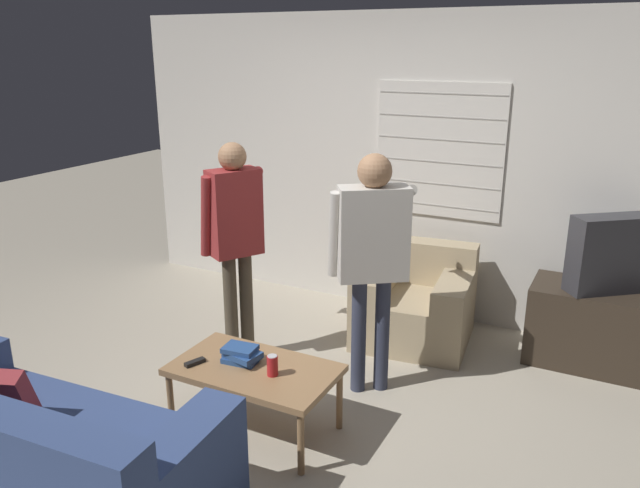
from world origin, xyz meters
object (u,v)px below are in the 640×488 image
(coffee_table, at_px, (254,373))
(person_left_standing, at_px, (235,227))
(soda_can, at_px, (272,365))
(armchair_beige, at_px, (416,303))
(person_right_standing, at_px, (372,244))
(book_stack, at_px, (241,354))
(couch_blue, at_px, (35,461))
(spare_remote, at_px, (195,362))
(tv, at_px, (612,254))

(coffee_table, height_order, person_left_standing, person_left_standing)
(soda_can, bearing_deg, person_left_standing, 134.84)
(armchair_beige, height_order, person_right_standing, person_right_standing)
(armchair_beige, bearing_deg, coffee_table, 68.54)
(book_stack, bearing_deg, couch_blue, -112.93)
(armchair_beige, relative_size, soda_can, 7.51)
(couch_blue, bearing_deg, book_stack, 63.56)
(couch_blue, bearing_deg, spare_remote, 72.47)
(tv, distance_m, person_right_standing, 1.76)
(coffee_table, bearing_deg, couch_blue, -117.71)
(coffee_table, bearing_deg, spare_remote, -158.39)
(tv, xyz_separation_m, person_right_standing, (-1.38, -1.08, 0.17))
(couch_blue, distance_m, tv, 3.84)
(couch_blue, height_order, person_left_standing, person_left_standing)
(soda_can, bearing_deg, tv, 48.55)
(tv, bearing_deg, person_left_standing, -14.04)
(couch_blue, bearing_deg, person_left_standing, 88.02)
(person_right_standing, distance_m, spare_remote, 1.33)
(book_stack, distance_m, soda_can, 0.26)
(couch_blue, relative_size, armchair_beige, 2.01)
(soda_can, distance_m, spare_remote, 0.50)
(couch_blue, relative_size, person_left_standing, 1.16)
(armchair_beige, bearing_deg, person_right_standing, 82.22)
(armchair_beige, xyz_separation_m, coffee_table, (-0.45, -1.67, 0.08))
(soda_can, bearing_deg, book_stack, 168.22)
(coffee_table, relative_size, person_right_standing, 0.60)
(armchair_beige, xyz_separation_m, person_right_standing, (-0.02, -0.89, 0.74))
(armchair_beige, bearing_deg, soda_can, 73.60)
(tv, relative_size, person_right_standing, 0.36)
(tv, relative_size, book_stack, 2.45)
(book_stack, xyz_separation_m, soda_can, (0.25, -0.05, 0.01))
(book_stack, bearing_deg, soda_can, -11.78)
(coffee_table, bearing_deg, soda_can, -11.85)
(couch_blue, bearing_deg, person_right_standing, 58.25)
(armchair_beige, xyz_separation_m, soda_can, (-0.30, -1.70, 0.19))
(person_left_standing, bearing_deg, couch_blue, -148.56)
(armchair_beige, relative_size, coffee_table, 0.96)
(person_right_standing, height_order, soda_can, person_right_standing)
(book_stack, bearing_deg, coffee_table, -11.67)
(spare_remote, bearing_deg, coffee_table, 42.86)
(coffee_table, xyz_separation_m, book_stack, (-0.10, 0.02, 0.09))
(couch_blue, xyz_separation_m, book_stack, (0.48, 1.13, 0.17))
(couch_blue, distance_m, soda_can, 1.31)
(book_stack, relative_size, soda_can, 1.94)
(person_right_standing, relative_size, spare_remote, 12.08)
(tv, bearing_deg, spare_remote, 4.47)
(couch_blue, distance_m, armchair_beige, 2.96)
(tv, height_order, book_stack, tv)
(coffee_table, distance_m, spare_remote, 0.37)
(armchair_beige, distance_m, person_left_standing, 1.59)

